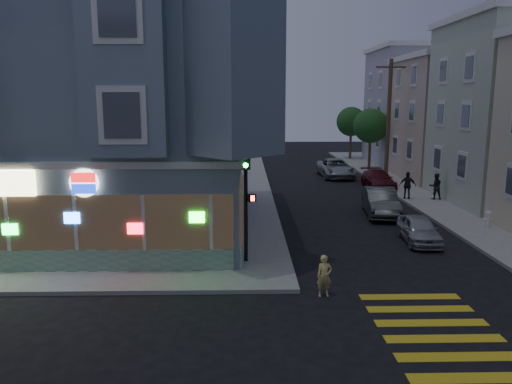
{
  "coord_description": "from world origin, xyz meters",
  "views": [
    {
      "loc": [
        1.19,
        -13.39,
        6.3
      ],
      "look_at": [
        1.67,
        6.79,
        2.5
      ],
      "focal_mm": 35.0,
      "sensor_mm": 36.0,
      "label": 1
    }
  ],
  "objects_px": {
    "utility_pole": "(388,119)",
    "running_child": "(324,276)",
    "street_tree_far": "(351,122)",
    "traffic_signal": "(246,182)",
    "pedestrian_a": "(436,186)",
    "parked_car_c": "(378,180)",
    "pedestrian_b": "(408,185)",
    "street_tree_near": "(371,126)",
    "fire_hydrant": "(488,218)",
    "parked_car_d": "(336,168)",
    "parked_car_a": "(419,229)",
    "parked_car_b": "(380,202)"
  },
  "relations": [
    {
      "from": "parked_car_d",
      "to": "traffic_signal",
      "type": "xyz_separation_m",
      "value": [
        -7.34,
        -21.58,
        2.49
      ]
    },
    {
      "from": "fire_hydrant",
      "to": "parked_car_b",
      "type": "bearing_deg",
      "value": 144.37
    },
    {
      "from": "pedestrian_b",
      "to": "parked_car_a",
      "type": "relative_size",
      "value": 0.49
    },
    {
      "from": "parked_car_b",
      "to": "traffic_signal",
      "type": "xyz_separation_m",
      "value": [
        -7.34,
        -8.11,
        2.48
      ]
    },
    {
      "from": "running_child",
      "to": "parked_car_a",
      "type": "bearing_deg",
      "value": 43.06
    },
    {
      "from": "street_tree_near",
      "to": "parked_car_b",
      "type": "distance_m",
      "value": 17.67
    },
    {
      "from": "utility_pole",
      "to": "pedestrian_b",
      "type": "distance_m",
      "value": 8.22
    },
    {
      "from": "street_tree_near",
      "to": "fire_hydrant",
      "type": "bearing_deg",
      "value": -87.73
    },
    {
      "from": "running_child",
      "to": "parked_car_c",
      "type": "height_order",
      "value": "running_child"
    },
    {
      "from": "pedestrian_a",
      "to": "parked_car_c",
      "type": "xyz_separation_m",
      "value": [
        -2.3,
        4.65,
        -0.32
      ]
    },
    {
      "from": "utility_pole",
      "to": "parked_car_d",
      "type": "height_order",
      "value": "utility_pole"
    },
    {
      "from": "parked_car_a",
      "to": "traffic_signal",
      "type": "relative_size",
      "value": 0.77
    },
    {
      "from": "parked_car_d",
      "to": "fire_hydrant",
      "type": "bearing_deg",
      "value": -77.32
    },
    {
      "from": "pedestrian_b",
      "to": "fire_hydrant",
      "type": "relative_size",
      "value": 2.09
    },
    {
      "from": "utility_pole",
      "to": "street_tree_far",
      "type": "relative_size",
      "value": 1.7
    },
    {
      "from": "pedestrian_a",
      "to": "parked_car_b",
      "type": "height_order",
      "value": "pedestrian_a"
    },
    {
      "from": "parked_car_d",
      "to": "utility_pole",
      "type": "bearing_deg",
      "value": -38.11
    },
    {
      "from": "parked_car_a",
      "to": "parked_car_d",
      "type": "bearing_deg",
      "value": 95.01
    },
    {
      "from": "street_tree_far",
      "to": "pedestrian_b",
      "type": "relative_size",
      "value": 3.14
    },
    {
      "from": "utility_pole",
      "to": "running_child",
      "type": "distance_m",
      "value": 24.04
    },
    {
      "from": "utility_pole",
      "to": "parked_car_a",
      "type": "distance_m",
      "value": 17.02
    },
    {
      "from": "pedestrian_a",
      "to": "fire_hydrant",
      "type": "bearing_deg",
      "value": 96.52
    },
    {
      "from": "street_tree_near",
      "to": "pedestrian_b",
      "type": "distance_m",
      "value": 13.61
    },
    {
      "from": "parked_car_d",
      "to": "pedestrian_a",
      "type": "bearing_deg",
      "value": -68.06
    },
    {
      "from": "street_tree_far",
      "to": "parked_car_a",
      "type": "relative_size",
      "value": 1.52
    },
    {
      "from": "traffic_signal",
      "to": "pedestrian_b",
      "type": "bearing_deg",
      "value": 32.3
    },
    {
      "from": "pedestrian_a",
      "to": "pedestrian_b",
      "type": "xyz_separation_m",
      "value": [
        -1.7,
        0.12,
        0.04
      ]
    },
    {
      "from": "street_tree_near",
      "to": "parked_car_a",
      "type": "distance_m",
      "value": 22.69
    },
    {
      "from": "parked_car_c",
      "to": "parked_car_d",
      "type": "xyz_separation_m",
      "value": [
        -2.1,
        5.2,
        0.11
      ]
    },
    {
      "from": "street_tree_near",
      "to": "traffic_signal",
      "type": "xyz_separation_m",
      "value": [
        -10.94,
        -25.11,
        -0.71
      ]
    },
    {
      "from": "street_tree_far",
      "to": "parked_car_c",
      "type": "xyz_separation_m",
      "value": [
        -1.5,
        -16.73,
        -3.31
      ]
    },
    {
      "from": "utility_pole",
      "to": "traffic_signal",
      "type": "xyz_separation_m",
      "value": [
        -10.74,
        -19.11,
        -1.57
      ]
    },
    {
      "from": "street_tree_far",
      "to": "pedestrian_a",
      "type": "distance_m",
      "value": 21.6
    },
    {
      "from": "street_tree_near",
      "to": "parked_car_c",
      "type": "relative_size",
      "value": 1.22
    },
    {
      "from": "parked_car_a",
      "to": "traffic_signal",
      "type": "bearing_deg",
      "value": -155.13
    },
    {
      "from": "street_tree_near",
      "to": "pedestrian_a",
      "type": "bearing_deg",
      "value": -86.58
    },
    {
      "from": "street_tree_far",
      "to": "pedestrian_a",
      "type": "bearing_deg",
      "value": -87.86
    },
    {
      "from": "running_child",
      "to": "pedestrian_a",
      "type": "height_order",
      "value": "pedestrian_a"
    },
    {
      "from": "parked_car_c",
      "to": "traffic_signal",
      "type": "xyz_separation_m",
      "value": [
        -9.44,
        -16.38,
        2.59
      ]
    },
    {
      "from": "parked_car_a",
      "to": "parked_car_b",
      "type": "xyz_separation_m",
      "value": [
        -0.31,
        5.2,
        0.15
      ]
    },
    {
      "from": "pedestrian_a",
      "to": "traffic_signal",
      "type": "xyz_separation_m",
      "value": [
        -11.74,
        -11.74,
        2.27
      ]
    },
    {
      "from": "running_child",
      "to": "pedestrian_a",
      "type": "relative_size",
      "value": 0.85
    },
    {
      "from": "street_tree_far",
      "to": "traffic_signal",
      "type": "bearing_deg",
      "value": -108.28
    },
    {
      "from": "parked_car_b",
      "to": "running_child",
      "type": "bearing_deg",
      "value": -107.12
    },
    {
      "from": "pedestrian_a",
      "to": "parked_car_c",
      "type": "bearing_deg",
      "value": -57.14
    },
    {
      "from": "street_tree_near",
      "to": "fire_hydrant",
      "type": "relative_size",
      "value": 6.54
    },
    {
      "from": "street_tree_far",
      "to": "running_child",
      "type": "xyz_separation_m",
      "value": [
        -8.45,
        -36.2,
        -3.25
      ]
    },
    {
      "from": "parked_car_d",
      "to": "street_tree_near",
      "type": "bearing_deg",
      "value": 42.32
    },
    {
      "from": "parked_car_a",
      "to": "utility_pole",
      "type": "bearing_deg",
      "value": 83.26
    },
    {
      "from": "parked_car_c",
      "to": "street_tree_near",
      "type": "bearing_deg",
      "value": 80.06
    }
  ]
}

